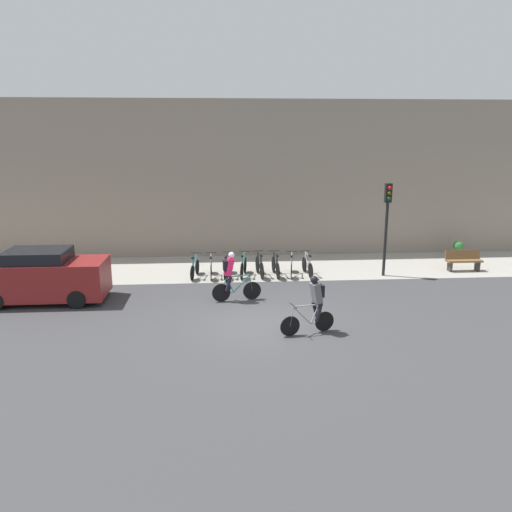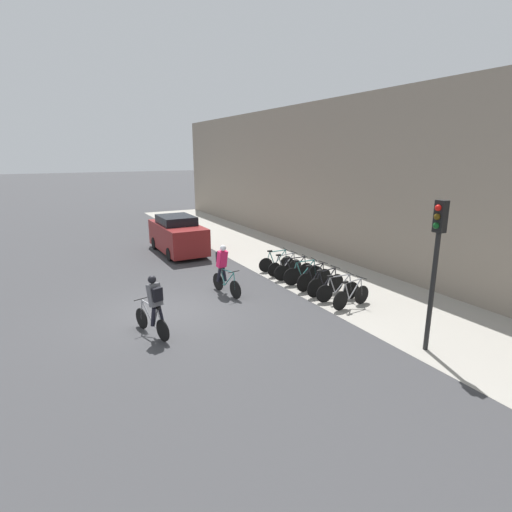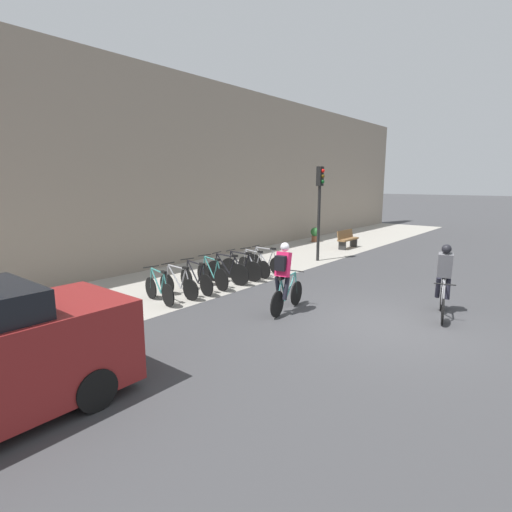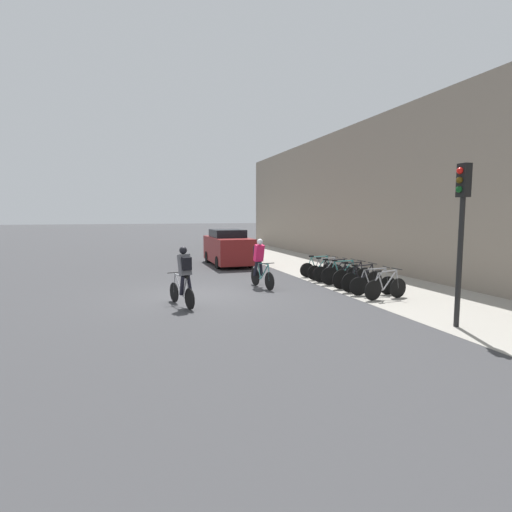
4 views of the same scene
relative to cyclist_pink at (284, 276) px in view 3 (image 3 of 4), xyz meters
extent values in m
plane|color=#3D3D3F|center=(0.82, -2.29, -0.95)|extent=(200.00, 200.00, 0.00)
cube|color=#A39E93|center=(0.82, 4.46, -0.94)|extent=(44.00, 4.50, 0.01)
cube|color=gray|center=(0.82, 7.01, 2.68)|extent=(44.00, 0.60, 7.25)
cylinder|color=black|center=(0.73, 0.11, -0.62)|extent=(0.64, 0.13, 0.64)
cylinder|color=black|center=(-0.36, -0.06, -0.62)|extent=(0.64, 0.13, 0.64)
cylinder|color=teal|center=(0.36, 0.06, -0.34)|extent=(0.60, 0.13, 0.62)
cylinder|color=teal|center=(-0.04, -0.01, -0.36)|extent=(0.28, 0.08, 0.58)
cylinder|color=teal|center=(0.24, 0.04, -0.06)|extent=(0.81, 0.17, 0.07)
cylinder|color=teal|center=(-0.14, -0.02, -0.63)|extent=(0.44, 0.10, 0.05)
cylinder|color=teal|center=(-0.26, -0.04, -0.35)|extent=(0.23, 0.07, 0.56)
cylinder|color=teal|center=(0.69, 0.11, -0.33)|extent=(0.13, 0.05, 0.59)
cylinder|color=black|center=(0.64, 0.10, 0.00)|extent=(0.10, 0.46, 0.03)
cube|color=black|center=(-0.16, -0.03, -0.03)|extent=(0.21, 0.11, 0.06)
cube|color=#EA1E56|center=(-0.06, -0.01, 0.30)|extent=(0.37, 0.37, 0.63)
sphere|color=silver|center=(0.01, 0.00, 0.71)|extent=(0.25, 0.25, 0.22)
cylinder|color=black|center=(-0.10, -0.13, -0.28)|extent=(0.29, 0.15, 0.56)
cylinder|color=black|center=(-0.13, 0.09, -0.28)|extent=(0.25, 0.15, 0.56)
cube|color=black|center=(-0.20, -0.03, 0.35)|extent=(0.18, 0.28, 0.36)
cylinder|color=black|center=(1.61, -3.26, -0.64)|extent=(0.59, 0.20, 0.60)
cylinder|color=black|center=(2.68, -2.95, -0.64)|extent=(0.59, 0.20, 0.60)
cylinder|color=#99999E|center=(1.98, -3.16, -0.36)|extent=(0.59, 0.21, 0.62)
cylinder|color=#99999E|center=(2.37, -3.04, -0.38)|extent=(0.28, 0.12, 0.58)
cylinder|color=#99999E|center=(2.09, -3.12, -0.08)|extent=(0.80, 0.27, 0.07)
cylinder|color=#99999E|center=(2.47, -3.02, -0.65)|extent=(0.44, 0.15, 0.05)
cylinder|color=#99999E|center=(2.59, -2.98, -0.37)|extent=(0.23, 0.09, 0.56)
cylinder|color=#99999E|center=(1.66, -3.25, -0.35)|extent=(0.13, 0.07, 0.59)
cylinder|color=black|center=(1.70, -3.24, -0.02)|extent=(0.15, 0.45, 0.03)
cube|color=black|center=(2.49, -3.01, -0.05)|extent=(0.21, 0.13, 0.06)
cube|color=#5B5B60|center=(2.39, -3.04, 0.28)|extent=(0.40, 0.40, 0.63)
sphere|color=black|center=(2.32, -3.06, 0.69)|extent=(0.27, 0.27, 0.22)
cylinder|color=black|center=(2.41, -2.92, -0.30)|extent=(0.29, 0.18, 0.56)
cylinder|color=black|center=(2.47, -3.13, -0.30)|extent=(0.26, 0.17, 0.56)
cube|color=black|center=(2.53, -3.00, 0.33)|extent=(0.21, 0.29, 0.36)
cylinder|color=black|center=(-1.34, 3.55, -0.64)|extent=(0.14, 0.61, 0.61)
cylinder|color=black|center=(-1.50, 2.60, -0.64)|extent=(0.14, 0.61, 0.61)
cylinder|color=teal|center=(-1.40, 3.22, -0.36)|extent=(0.13, 0.53, 0.62)
cylinder|color=teal|center=(-1.46, 2.88, -0.37)|extent=(0.08, 0.25, 0.58)
cylinder|color=teal|center=(-1.41, 3.12, -0.07)|extent=(0.16, 0.71, 0.07)
cylinder|color=teal|center=(-1.47, 2.79, -0.65)|extent=(0.10, 0.38, 0.05)
cylinder|color=teal|center=(-1.49, 2.69, -0.36)|extent=(0.07, 0.21, 0.56)
cylinder|color=teal|center=(-1.35, 3.51, -0.35)|extent=(0.05, 0.12, 0.58)
cylinder|color=black|center=(-1.36, 3.47, -0.02)|extent=(0.46, 0.10, 0.03)
cube|color=black|center=(-1.47, 2.77, -0.05)|extent=(0.11, 0.21, 0.06)
cylinder|color=black|center=(-0.76, 3.58, -0.64)|extent=(0.04, 0.60, 0.60)
cylinder|color=black|center=(-0.76, 2.57, -0.64)|extent=(0.04, 0.60, 0.60)
cylinder|color=#99999E|center=(-0.76, 3.23, -0.36)|extent=(0.04, 0.55, 0.62)
cylinder|color=#99999E|center=(-0.76, 2.86, -0.38)|extent=(0.04, 0.26, 0.58)
cylinder|color=#99999E|center=(-0.76, 3.12, -0.08)|extent=(0.04, 0.75, 0.07)
cylinder|color=#99999E|center=(-0.76, 2.77, -0.65)|extent=(0.03, 0.40, 0.05)
cylinder|color=#99999E|center=(-0.76, 2.66, -0.37)|extent=(0.03, 0.21, 0.56)
cylinder|color=#99999E|center=(-0.76, 3.54, -0.35)|extent=(0.04, 0.12, 0.58)
cylinder|color=black|center=(-0.76, 3.50, -0.02)|extent=(0.46, 0.03, 0.03)
cube|color=black|center=(-0.76, 2.75, -0.05)|extent=(0.08, 0.20, 0.06)
cylinder|color=black|center=(-0.01, 3.60, -0.63)|extent=(0.14, 0.63, 0.63)
cylinder|color=black|center=(-0.19, 2.55, -0.63)|extent=(0.14, 0.63, 0.63)
cylinder|color=black|center=(-0.07, 3.24, -0.35)|extent=(0.14, 0.58, 0.62)
cylinder|color=black|center=(-0.14, 2.85, -0.36)|extent=(0.08, 0.27, 0.58)
cylinder|color=black|center=(-0.09, 3.13, -0.06)|extent=(0.17, 0.78, 0.07)
cylinder|color=black|center=(-0.15, 2.76, -0.64)|extent=(0.10, 0.43, 0.05)
cylinder|color=black|center=(-0.17, 2.64, -0.35)|extent=(0.07, 0.22, 0.56)
cylinder|color=black|center=(-0.02, 3.56, -0.34)|extent=(0.06, 0.12, 0.59)
cylinder|color=black|center=(-0.02, 3.51, -0.01)|extent=(0.46, 0.10, 0.03)
cube|color=black|center=(-0.15, 2.74, -0.04)|extent=(0.11, 0.21, 0.06)
cylinder|color=black|center=(0.65, 3.55, -0.60)|extent=(0.16, 0.68, 0.68)
cylinder|color=black|center=(0.47, 2.60, -0.60)|extent=(0.16, 0.68, 0.68)
cylinder|color=teal|center=(0.59, 3.23, -0.32)|extent=(0.14, 0.53, 0.62)
cylinder|color=teal|center=(0.52, 2.87, -0.34)|extent=(0.09, 0.25, 0.58)
cylinder|color=teal|center=(0.57, 3.12, -0.04)|extent=(0.17, 0.71, 0.07)
cylinder|color=teal|center=(0.51, 2.79, -0.61)|extent=(0.10, 0.39, 0.05)
cylinder|color=teal|center=(0.49, 2.68, -0.33)|extent=(0.07, 0.21, 0.56)
cylinder|color=teal|center=(0.64, 3.51, -0.31)|extent=(0.06, 0.12, 0.58)
cylinder|color=black|center=(0.64, 3.47, 0.02)|extent=(0.46, 0.11, 0.03)
cube|color=black|center=(0.50, 2.77, -0.01)|extent=(0.12, 0.21, 0.06)
cylinder|color=black|center=(1.17, 3.56, -0.60)|extent=(0.11, 0.69, 0.69)
cylinder|color=black|center=(1.28, 2.59, -0.60)|extent=(0.11, 0.69, 0.69)
cylinder|color=black|center=(1.21, 3.23, -0.32)|extent=(0.10, 0.54, 0.62)
cylinder|color=black|center=(1.25, 2.87, -0.33)|extent=(0.07, 0.25, 0.58)
cylinder|color=black|center=(1.22, 3.12, -0.03)|extent=(0.12, 0.72, 0.07)
cylinder|color=black|center=(1.26, 2.79, -0.61)|extent=(0.08, 0.39, 0.05)
cylinder|color=black|center=(1.27, 2.68, -0.32)|extent=(0.06, 0.21, 0.56)
cylinder|color=black|center=(1.17, 3.52, -0.31)|extent=(0.05, 0.12, 0.58)
cylinder|color=black|center=(1.18, 3.48, 0.02)|extent=(0.46, 0.08, 0.03)
cube|color=black|center=(1.26, 2.77, -0.01)|extent=(0.10, 0.21, 0.06)
cylinder|color=black|center=(1.85, 3.57, -0.61)|extent=(0.09, 0.67, 0.67)
cylinder|color=black|center=(1.92, 2.58, -0.61)|extent=(0.09, 0.67, 0.67)
cylinder|color=black|center=(1.87, 3.23, -0.33)|extent=(0.08, 0.55, 0.62)
cylinder|color=black|center=(1.90, 2.86, -0.34)|extent=(0.06, 0.26, 0.58)
cylinder|color=black|center=(1.88, 3.12, -0.04)|extent=(0.10, 0.74, 0.07)
cylinder|color=black|center=(1.91, 2.77, -0.62)|extent=(0.06, 0.40, 0.05)
cylinder|color=black|center=(1.92, 2.67, -0.33)|extent=(0.05, 0.21, 0.56)
cylinder|color=black|center=(1.85, 3.53, -0.32)|extent=(0.04, 0.12, 0.58)
cylinder|color=black|center=(1.86, 3.49, 0.01)|extent=(0.46, 0.06, 0.03)
cube|color=black|center=(1.91, 2.75, -0.02)|extent=(0.09, 0.21, 0.06)
cylinder|color=black|center=(2.63, 3.58, -0.64)|extent=(0.13, 0.61, 0.61)
cylinder|color=black|center=(2.47, 2.57, -0.64)|extent=(0.13, 0.61, 0.61)
cylinder|color=#99999E|center=(2.57, 3.23, -0.36)|extent=(0.13, 0.56, 0.62)
cylinder|color=#99999E|center=(2.51, 2.86, -0.37)|extent=(0.08, 0.26, 0.58)
cylinder|color=#99999E|center=(2.56, 3.12, -0.07)|extent=(0.16, 0.75, 0.07)
cylinder|color=#99999E|center=(2.50, 2.77, -0.65)|extent=(0.10, 0.41, 0.05)
cylinder|color=#99999E|center=(2.48, 2.66, -0.36)|extent=(0.06, 0.22, 0.56)
cylinder|color=#99999E|center=(2.62, 3.54, -0.35)|extent=(0.05, 0.12, 0.59)
cylinder|color=black|center=(2.61, 3.50, -0.02)|extent=(0.46, 0.10, 0.03)
cube|color=black|center=(2.50, 2.75, -0.05)|extent=(0.11, 0.21, 0.06)
cylinder|color=black|center=(3.16, 3.57, -0.63)|extent=(0.10, 0.63, 0.63)
cylinder|color=black|center=(3.26, 2.58, -0.63)|extent=(0.10, 0.63, 0.63)
cylinder|color=#99999E|center=(3.20, 3.23, -0.35)|extent=(0.09, 0.54, 0.62)
cylinder|color=#99999E|center=(3.23, 2.87, -0.36)|extent=(0.06, 0.26, 0.58)
cylinder|color=#99999E|center=(3.21, 3.12, -0.06)|extent=(0.11, 0.73, 0.07)
cylinder|color=#99999E|center=(3.24, 2.78, -0.64)|extent=(0.07, 0.40, 0.05)
cylinder|color=#99999E|center=(3.25, 2.67, -0.35)|extent=(0.05, 0.21, 0.56)
cylinder|color=#99999E|center=(3.17, 3.53, -0.34)|extent=(0.05, 0.12, 0.58)
cylinder|color=black|center=(3.17, 3.49, -0.01)|extent=(0.46, 0.07, 0.03)
cube|color=black|center=(3.24, 2.76, -0.04)|extent=(0.10, 0.21, 0.06)
cylinder|color=black|center=(6.34, 2.78, 0.95)|extent=(0.12, 0.12, 3.80)
cube|color=black|center=(6.34, 2.78, 2.47)|extent=(0.26, 0.20, 0.76)
sphere|color=red|center=(6.34, 2.66, 2.68)|extent=(0.15, 0.15, 0.15)
sphere|color=#4C380A|center=(6.34, 2.66, 2.47)|extent=(0.15, 0.15, 0.15)
sphere|color=#0C4719|center=(6.34, 2.66, 2.26)|extent=(0.15, 0.15, 0.15)
cube|color=brown|center=(9.97, 3.23, -0.50)|extent=(1.51, 0.40, 0.08)
cube|color=brown|center=(9.97, 3.41, -0.26)|extent=(1.51, 0.12, 0.40)
cube|color=#2D2D2D|center=(9.37, 3.23, -0.72)|extent=(0.08, 0.36, 0.45)
cube|color=#2D2D2D|center=(10.58, 3.23, -0.72)|extent=(0.08, 0.36, 0.45)
cylinder|color=black|center=(-5.18, -0.39, -0.64)|extent=(0.62, 0.20, 0.62)
cylinder|color=black|center=(-5.18, 1.24, -0.64)|extent=(0.62, 0.20, 0.62)
cylinder|color=brown|center=(10.85, 5.62, -0.79)|extent=(0.36, 0.36, 0.32)
sphere|color=#2D6B33|center=(10.85, 5.62, -0.41)|extent=(0.48, 0.48, 0.48)
camera|label=1|loc=(-0.32, -16.64, 4.74)|focal=35.00mm
camera|label=2|loc=(12.39, -5.43, 3.91)|focal=28.00mm
camera|label=3|loc=(-7.77, -5.45, 2.25)|focal=28.00mm
camera|label=4|loc=(13.63, -4.55, 1.71)|focal=28.00mm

